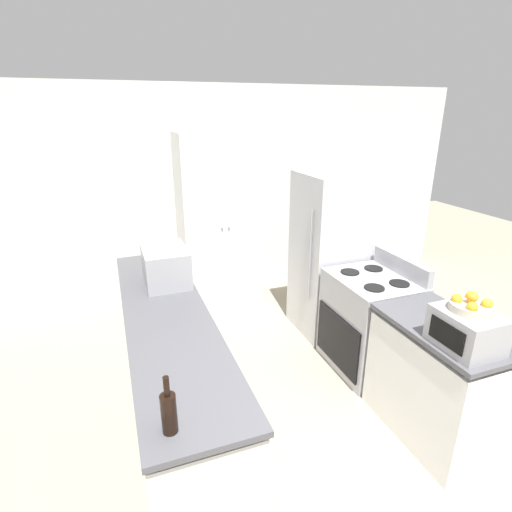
% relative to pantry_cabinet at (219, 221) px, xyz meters
% --- Properties ---
extents(wall_back, '(7.00, 0.06, 2.60)m').
position_rel_pantry_cabinet_xyz_m(wall_back, '(-0.01, 0.32, 0.26)').
color(wall_back, silver).
rests_on(wall_back, ground_plane).
extents(counter_left, '(0.60, 2.67, 0.90)m').
position_rel_pantry_cabinet_xyz_m(counter_left, '(-0.91, -1.85, -0.60)').
color(counter_left, silver).
rests_on(counter_left, ground_plane).
extents(counter_right, '(0.60, 0.95, 0.90)m').
position_rel_pantry_cabinet_xyz_m(counter_right, '(0.89, -2.72, -0.60)').
color(counter_right, silver).
rests_on(counter_right, ground_plane).
extents(pantry_cabinet, '(0.93, 0.57, 2.08)m').
position_rel_pantry_cabinet_xyz_m(pantry_cabinet, '(0.00, 0.00, 0.00)').
color(pantry_cabinet, silver).
rests_on(pantry_cabinet, ground_plane).
extents(stove, '(0.66, 0.76, 1.06)m').
position_rel_pantry_cabinet_xyz_m(stove, '(0.91, -1.84, -0.58)').
color(stove, '#9E9EA3').
rests_on(stove, ground_plane).
extents(refrigerator, '(0.70, 0.69, 1.72)m').
position_rel_pantry_cabinet_xyz_m(refrigerator, '(0.92, -1.08, -0.18)').
color(refrigerator, '#B7B7BC').
rests_on(refrigerator, ground_plane).
extents(microwave, '(0.37, 0.49, 0.31)m').
position_rel_pantry_cabinet_xyz_m(microwave, '(-0.82, -1.30, 0.02)').
color(microwave, '#939399').
rests_on(microwave, counter_left).
extents(wine_bottle, '(0.07, 0.07, 0.30)m').
position_rel_pantry_cabinet_xyz_m(wine_bottle, '(-1.06, -3.02, -0.03)').
color(wine_bottle, black).
rests_on(wine_bottle, counter_left).
extents(toaster_oven, '(0.32, 0.38, 0.25)m').
position_rel_pantry_cabinet_xyz_m(toaster_oven, '(0.78, -2.96, -0.01)').
color(toaster_oven, '#939399').
rests_on(toaster_oven, counter_right).
extents(fruit_bowl, '(0.25, 0.25, 0.13)m').
position_rel_pantry_cabinet_xyz_m(fruit_bowl, '(0.79, -2.94, 0.15)').
color(fruit_bowl, '#B2A893').
rests_on(fruit_bowl, toaster_oven).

